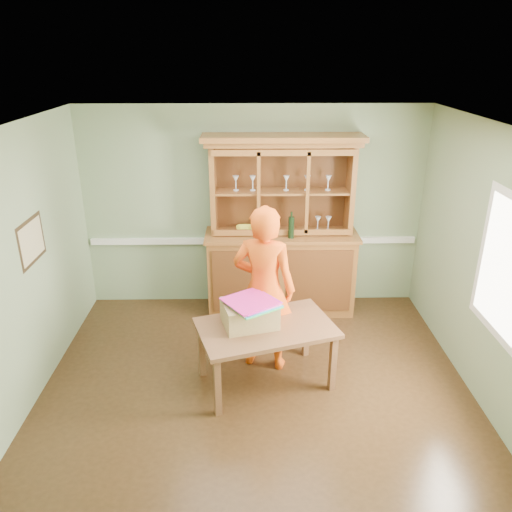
{
  "coord_description": "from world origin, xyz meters",
  "views": [
    {
      "loc": [
        -0.08,
        -4.38,
        3.33
      ],
      "look_at": [
        0.01,
        0.4,
        1.33
      ],
      "focal_mm": 35.0,
      "sensor_mm": 36.0,
      "label": 1
    }
  ],
  "objects_px": {
    "person": "(264,289)",
    "cardboard_box": "(250,314)",
    "dining_table": "(266,333)",
    "china_hutch": "(281,252)"
  },
  "relations": [
    {
      "from": "dining_table",
      "to": "person",
      "type": "bearing_deg",
      "value": 74.18
    },
    {
      "from": "dining_table",
      "to": "cardboard_box",
      "type": "height_order",
      "value": "cardboard_box"
    },
    {
      "from": "cardboard_box",
      "to": "person",
      "type": "relative_size",
      "value": 0.28
    },
    {
      "from": "dining_table",
      "to": "person",
      "type": "xyz_separation_m",
      "value": [
        -0.01,
        0.35,
        0.33
      ]
    },
    {
      "from": "china_hutch",
      "to": "person",
      "type": "height_order",
      "value": "china_hutch"
    },
    {
      "from": "dining_table",
      "to": "cardboard_box",
      "type": "distance_m",
      "value": 0.27
    },
    {
      "from": "china_hutch",
      "to": "person",
      "type": "xyz_separation_m",
      "value": [
        -0.27,
        -1.32,
        0.11
      ]
    },
    {
      "from": "china_hutch",
      "to": "cardboard_box",
      "type": "relative_size",
      "value": 4.44
    },
    {
      "from": "person",
      "to": "cardboard_box",
      "type": "bearing_deg",
      "value": 77.52
    },
    {
      "from": "cardboard_box",
      "to": "person",
      "type": "distance_m",
      "value": 0.37
    }
  ]
}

